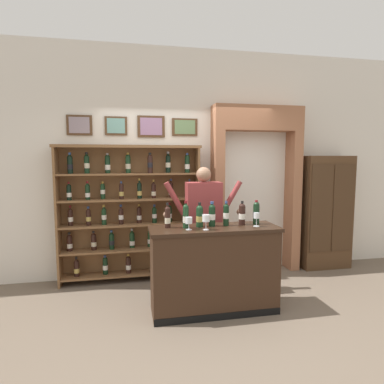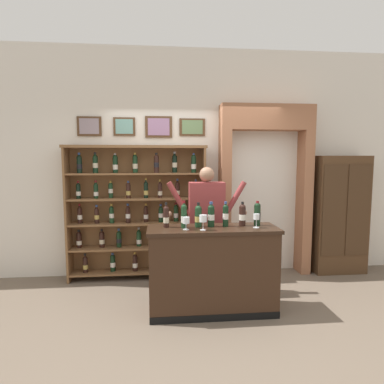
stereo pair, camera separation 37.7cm
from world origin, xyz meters
name	(u,v)px [view 1 (the left image)]	position (x,y,z in m)	size (l,w,h in m)	color
ground_plane	(205,312)	(0.00, 0.00, -0.01)	(14.00, 14.00, 0.02)	#6B5B4C
back_wall	(184,163)	(0.00, 1.41, 1.69)	(12.00, 0.19, 3.39)	silver
wine_shelf	(130,209)	(-0.82, 1.18, 1.04)	(2.02, 0.31, 1.95)	brown
archway_doorway	(254,177)	(1.10, 1.29, 1.48)	(1.39, 0.45, 2.55)	#9E6647
side_cabinet	(325,212)	(2.27, 1.15, 0.91)	(0.79, 0.39, 1.81)	#4C331E
tasting_counter	(214,269)	(0.11, 0.00, 0.50)	(1.48, 0.50, 0.99)	#382316
shopkeeper	(204,214)	(0.11, 0.57, 1.04)	(1.07, 0.22, 1.66)	#2D3347
tasting_bottle_brunello	(168,217)	(-0.42, 0.07, 1.12)	(0.07, 0.07, 0.29)	black
tasting_bottle_vin_santo	(186,216)	(-0.22, 0.02, 1.13)	(0.07, 0.07, 0.31)	#19381E
tasting_bottle_bianco	(200,216)	(-0.05, 0.06, 1.12)	(0.08, 0.08, 0.28)	#19381E
tasting_bottle_rosso	(212,215)	(0.09, 0.06, 1.13)	(0.08, 0.08, 0.29)	black
tasting_bottle_super_tuscan	(226,214)	(0.26, 0.05, 1.13)	(0.07, 0.07, 0.29)	black
tasting_bottle_chianti	(242,214)	(0.46, 0.07, 1.12)	(0.08, 0.08, 0.28)	black
tasting_bottle_grappa	(256,212)	(0.64, 0.06, 1.13)	(0.08, 0.08, 0.29)	black
wine_glass_center	(257,217)	(0.59, -0.06, 1.11)	(0.07, 0.07, 0.16)	silver
wine_glass_left	(189,221)	(-0.20, -0.08, 1.09)	(0.08, 0.08, 0.14)	silver
wine_glass_right	(206,219)	(-0.02, -0.12, 1.11)	(0.08, 0.08, 0.17)	silver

